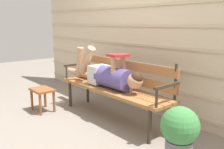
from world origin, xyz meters
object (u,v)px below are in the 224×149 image
Objects in this scene: footstool at (42,94)px; potted_plant at (179,136)px; park_bench at (116,84)px; reclining_person at (107,75)px.

potted_plant is at bearing 5.24° from footstool.
park_bench is at bearing 36.47° from footstool.
potted_plant is at bearing -14.96° from reclining_person.
park_bench is 1.11m from footstool.
footstool is 2.21m from potted_plant.
reclining_person is at bearing 36.79° from footstool.
park_bench is 0.17m from reclining_person.
reclining_person is 4.76× the size of footstool.
potted_plant is (2.20, 0.20, 0.08)m from footstool.
reclining_person reaches higher than potted_plant.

